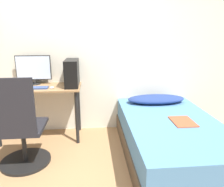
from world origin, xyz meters
The scene contains 11 objects.
wall_back centered at (0.00, 1.53, 1.25)m, with size 8.00×0.05×2.50m.
desk centered at (-0.35, 1.25, 0.62)m, with size 1.12×0.52×0.75m.
office_chair centered at (-0.41, 0.55, 0.39)m, with size 0.56×0.56×1.04m.
bed centered at (1.28, 0.58, 0.23)m, with size 1.08×1.84×0.47m.
pillow centered at (1.28, 1.25, 0.53)m, with size 0.82×0.36×0.11m.
magazine centered at (1.38, 0.52, 0.48)m, with size 0.24×0.32×0.01m.
monitor centered at (-0.44, 1.41, 0.97)m, with size 0.48×0.16×0.40m.
keyboard centered at (-0.41, 1.14, 0.76)m, with size 0.42×0.12×0.02m.
pc_tower centered at (0.10, 1.27, 0.93)m, with size 0.17×0.44×0.36m.
mouse centered at (-0.15, 1.14, 0.76)m, with size 0.06×0.09×0.02m.
phone centered at (-0.83, 1.31, 0.75)m, with size 0.07×0.14×0.01m.
Camera 1 is at (0.37, -1.69, 1.44)m, focal length 35.00 mm.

